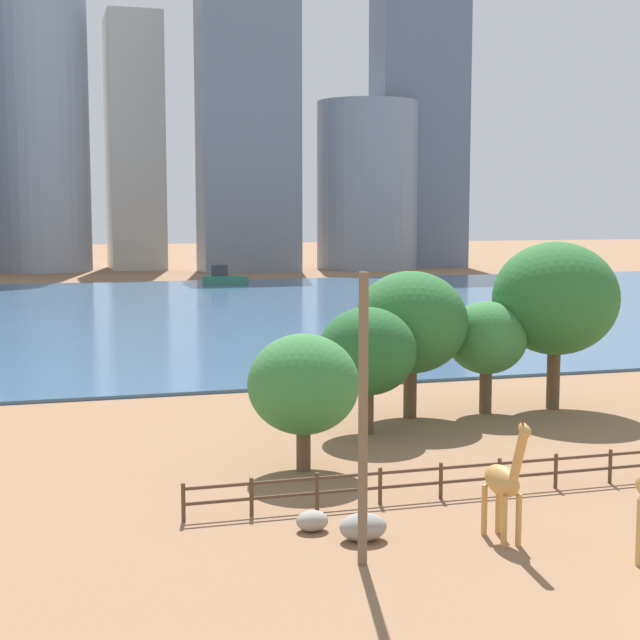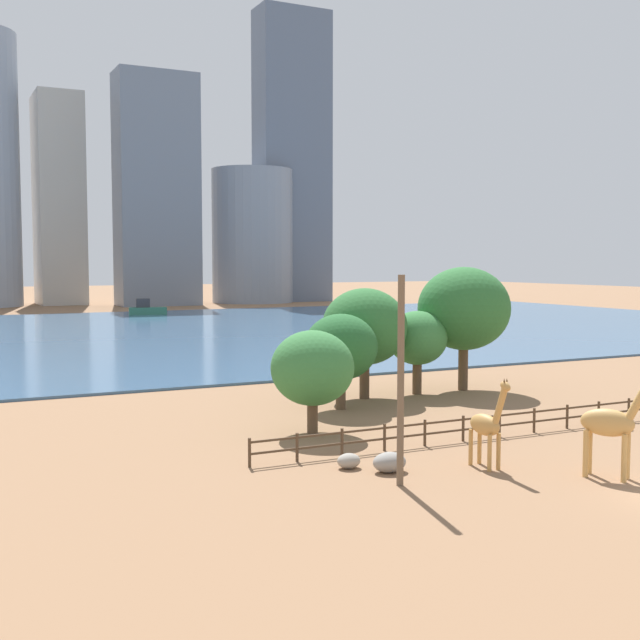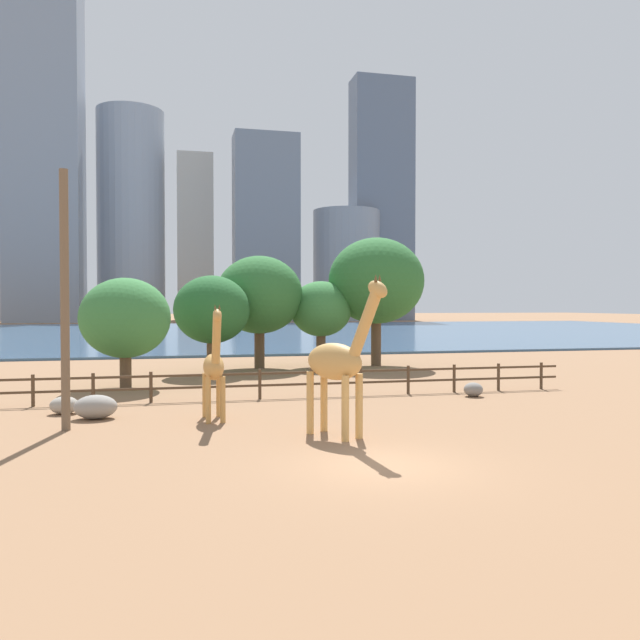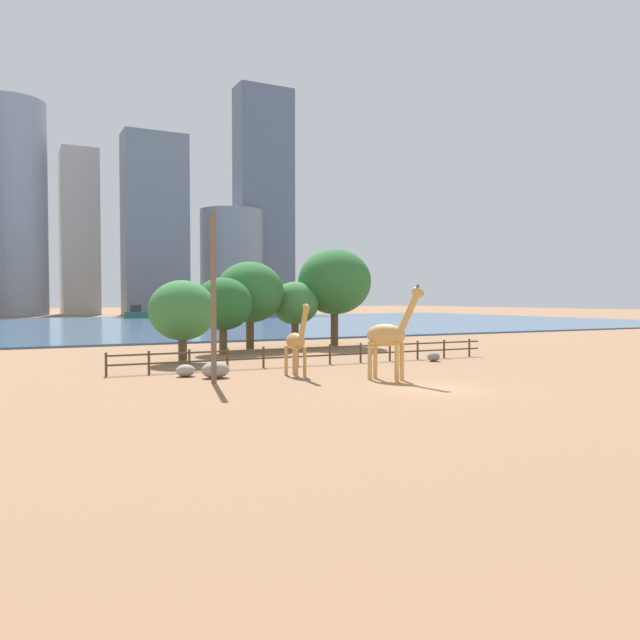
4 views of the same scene
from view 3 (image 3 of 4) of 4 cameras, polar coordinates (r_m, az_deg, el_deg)
The scene contains 21 objects.
ground_plane at distance 95.22m, azimuth -10.12°, elevation -1.10°, with size 400.00×400.00×0.00m, color #8C6647.
harbor_water at distance 92.22m, azimuth -10.02°, elevation -1.12°, with size 180.00×86.00×0.20m, color #3D6084.
giraffe_tall at distance 22.39m, azimuth -9.67°, elevation -4.23°, with size 0.79×2.52×4.13m.
giraffe_companion at distance 19.33m, azimuth 1.71°, elevation -3.80°, with size 2.22×3.14×5.00m.
utility_pole at distance 21.89m, azimuth -22.30°, elevation 1.67°, with size 0.28×0.28×8.50m, color brown.
boulder_near_fence at distance 28.85m, azimuth 13.84°, elevation -6.19°, with size 0.85×0.84×0.63m, color gray.
boulder_by_pole at distance 24.01m, azimuth -19.84°, elevation -7.49°, with size 1.51×1.15×0.86m, color gray.
boulder_small at distance 25.49m, azimuth -22.34°, elevation -7.22°, with size 1.05×0.88×0.66m, color gray.
enclosure_fence at distance 27.65m, azimuth -2.71°, elevation -5.55°, with size 26.12×0.14×1.30m.
tree_left_large at distance 41.17m, azimuth 0.09°, elevation 0.98°, with size 4.07×4.07×5.67m.
tree_center_broad at distance 40.48m, azimuth -5.57°, elevation 2.28°, with size 5.59×5.59×7.27m.
tree_right_tall at distance 37.46m, azimuth -9.87°, elevation 0.91°, with size 4.49×4.49×5.85m.
tree_left_small at distance 32.11m, azimuth -17.38°, elevation 0.15°, with size 4.39×4.39×5.44m.
tree_right_small at distance 42.26m, azimuth 5.16°, elevation 3.56°, with size 6.44×6.44×8.63m.
boat_sailboat at distance 126.09m, azimuth -7.50°, elevation 0.02°, with size 6.38×3.32×2.67m.
skyline_tower_needle at distance 158.44m, azimuth -4.97°, elevation 8.34°, with size 16.10×8.88×46.61m, color slate.
skyline_block_central at distance 164.87m, azimuth 2.43°, elevation 4.97°, with size 17.56×17.56×28.83m, color gray.
skyline_tower_glass at distance 167.59m, azimuth -23.88°, elevation 17.54°, with size 16.40×13.99×102.12m, color gray.
skyline_block_left at distance 170.31m, azimuth 5.64°, elevation 10.82°, with size 16.04×8.32×64.06m, color slate.
skyline_block_right at distance 170.27m, azimuth -11.38°, elevation 7.28°, with size 9.12×13.34×43.29m, color #B7B2A8.
skyline_tower_short at distance 169.11m, azimuth -16.89°, elevation 9.04°, with size 16.88×16.88×53.59m, color #939EAD.
Camera 3 is at (-5.17, -14.99, 4.10)m, focal length 35.00 mm.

